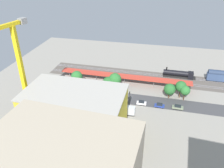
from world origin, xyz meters
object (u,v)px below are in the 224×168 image
at_px(traffic_light, 129,96).
at_px(parked_car_1, 159,106).
at_px(tower_crane, 15,68).
at_px(platform_canopy_near, 124,76).
at_px(parked_car_4, 107,98).
at_px(parked_car_0, 178,107).
at_px(parked_car_2, 141,103).
at_px(parked_car_5, 91,97).
at_px(construction_building, 76,114).
at_px(street_tree_2, 181,86).
at_px(street_tree_5, 115,79).
at_px(street_tree_3, 77,77).
at_px(street_tree_0, 185,90).
at_px(parked_car_6, 75,94).
at_px(street_tree_1, 109,83).
at_px(box_truck_0, 123,110).
at_px(parked_car_3, 123,100).
at_px(parked_car_7, 59,94).
at_px(locomotive, 180,74).
at_px(street_tree_4, 170,89).

bearing_deg(traffic_light, parked_car_1, -174.71).
xyz_separation_m(parked_car_1, tower_crane, (49.73, 21.00, 22.08)).
bearing_deg(platform_canopy_near, parked_car_4, 73.74).
relative_size(parked_car_0, parked_car_2, 1.12).
relative_size(parked_car_0, parked_car_5, 1.13).
bearing_deg(parked_car_1, construction_building, 39.13).
relative_size(platform_canopy_near, traffic_light, 9.94).
bearing_deg(street_tree_2, street_tree_5, 0.56).
relative_size(parked_car_1, street_tree_3, 0.53).
distance_m(parked_car_2, street_tree_0, 19.84).
xyz_separation_m(parked_car_0, street_tree_3, (47.55, -9.10, 4.54)).
relative_size(construction_building, street_tree_0, 4.56).
bearing_deg(tower_crane, parked_car_6, -118.06).
xyz_separation_m(platform_canopy_near, parked_car_5, (12.11, 17.37, -3.03)).
height_order(parked_car_6, street_tree_2, street_tree_2).
relative_size(parked_car_1, parked_car_2, 1.02).
height_order(parked_car_6, tower_crane, tower_crane).
bearing_deg(street_tree_2, parked_car_4, 15.81).
bearing_deg(street_tree_2, street_tree_1, 3.03).
distance_m(box_truck_0, street_tree_0, 29.19).
height_order(parked_car_3, street_tree_2, street_tree_2).
relative_size(parked_car_5, street_tree_3, 0.51).
bearing_deg(street_tree_1, parked_car_7, 21.16).
relative_size(parked_car_1, traffic_light, 0.65).
bearing_deg(platform_canopy_near, street_tree_5, 70.20).
xyz_separation_m(parked_car_5, traffic_light, (-17.62, 1.57, 3.66)).
distance_m(construction_building, street_tree_1, 31.47).
bearing_deg(street_tree_1, street_tree_3, -5.09).
distance_m(parked_car_7, traffic_light, 32.79).
distance_m(parked_car_4, parked_car_6, 14.96).
height_order(parked_car_0, street_tree_0, street_tree_0).
distance_m(parked_car_3, tower_crane, 46.05).
height_order(locomotive, parked_car_7, locomotive).
relative_size(street_tree_4, street_tree_5, 0.79).
distance_m(street_tree_3, street_tree_5, 18.84).
height_order(tower_crane, street_tree_3, tower_crane).
height_order(parked_car_5, street_tree_5, street_tree_5).
xyz_separation_m(parked_car_3, parked_car_5, (14.67, 0.37, 0.02)).
height_order(parked_car_5, parked_car_6, parked_car_6).
bearing_deg(parked_car_1, parked_car_7, 0.32).
relative_size(parked_car_7, street_tree_0, 0.57).
xyz_separation_m(construction_building, box_truck_0, (-14.09, -14.96, -6.71)).
bearing_deg(traffic_light, parked_car_3, -33.30).
bearing_deg(construction_building, parked_car_5, -83.76).
height_order(platform_canopy_near, street_tree_5, street_tree_5).
relative_size(parked_car_6, street_tree_2, 0.53).
height_order(construction_building, street_tree_3, construction_building).
relative_size(locomotive, parked_car_0, 3.55).
relative_size(street_tree_1, street_tree_5, 0.84).
bearing_deg(parked_car_6, street_tree_0, -171.67).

